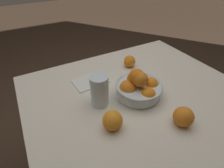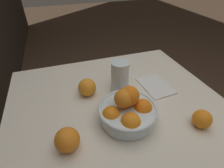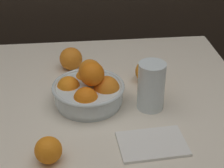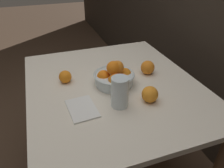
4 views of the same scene
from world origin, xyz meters
The scene contains 7 objects.
dining_table centered at (0.00, 0.00, 0.66)m, with size 1.07×0.93×0.75m.
fruit_bowl centered at (0.01, 0.00, 0.80)m, with size 0.22×0.22×0.15m.
juice_glass centered at (0.20, -0.04, 0.81)m, with size 0.08×0.08×0.15m.
orange_loose_near_bowl centered at (-0.10, -0.25, 0.78)m, with size 0.07×0.07×0.07m, color orange.
orange_loose_front centered at (-0.04, 0.23, 0.79)m, with size 0.08×0.08×0.08m, color orange.
orange_loose_aside centered at (0.22, 0.11, 0.79)m, with size 0.08×0.08×0.08m, color orange.
napkin centered at (0.17, -0.22, 0.75)m, with size 0.18×0.12×0.01m, color white.
Camera 1 is at (0.44, 0.51, 1.31)m, focal length 28.00 mm.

